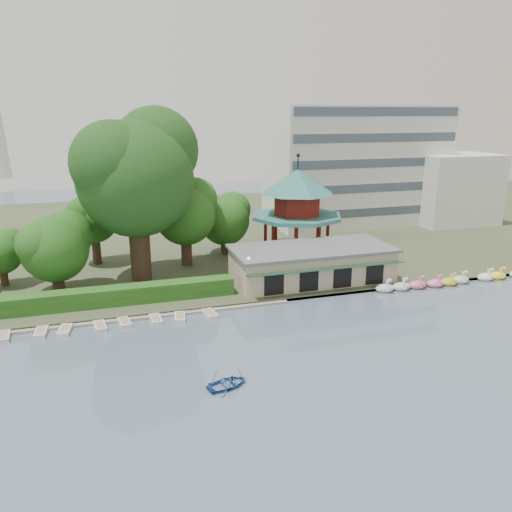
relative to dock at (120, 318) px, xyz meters
name	(u,v)px	position (x,y,z in m)	size (l,w,h in m)	color
ground_plane	(303,392)	(12.00, -17.20, -0.12)	(220.00, 220.00, 0.00)	slate
shore	(185,231)	(12.00, 34.80, 0.08)	(220.00, 70.00, 0.40)	#424930
embankment	(239,304)	(12.00, 0.10, 0.03)	(220.00, 0.60, 0.30)	gray
dock	(120,318)	(0.00, 0.00, 0.00)	(34.00, 1.60, 0.24)	gray
boathouse	(312,263)	(22.00, 4.77, 2.25)	(18.60, 9.39, 3.90)	tan
pavilion	(297,204)	(24.00, 14.80, 7.36)	(12.40, 12.40, 13.50)	tan
office_building	(372,169)	(44.67, 31.80, 9.61)	(38.00, 18.00, 20.00)	silver
hedge	(87,299)	(-3.00, 3.30, 1.18)	(30.00, 2.00, 1.80)	#275C1A
lamp_post	(249,269)	(13.50, 1.80, 3.22)	(0.36, 0.36, 4.28)	black
big_tree	(136,170)	(3.18, 11.01, 12.99)	(14.38, 13.40, 19.66)	#3A281C
small_trees	(114,226)	(0.40, 14.08, 6.13)	(40.22, 17.15, 11.02)	#3A281C
swan_boats	(459,280)	(38.36, -0.60, 0.28)	(21.17, 2.09, 1.92)	silver
moored_rowboats	(83,328)	(-3.33, -1.41, 0.06)	(24.85, 2.77, 0.36)	silver
rowboat_with_passengers	(228,381)	(7.03, -14.94, 0.34)	(5.12, 4.26, 2.01)	#275DA3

